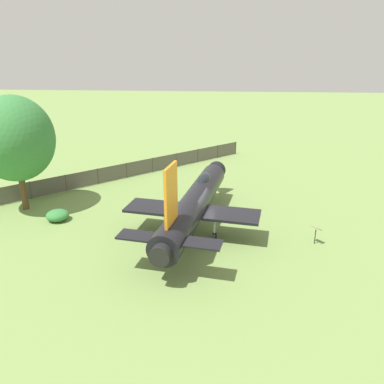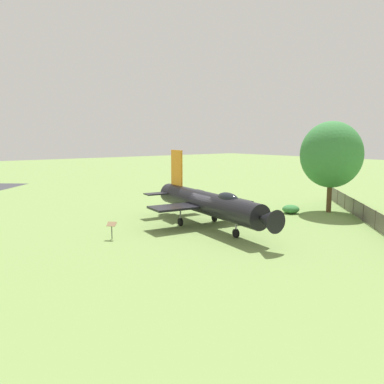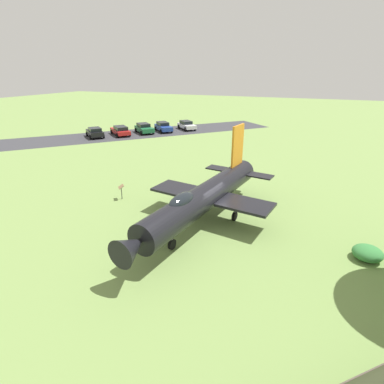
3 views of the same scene
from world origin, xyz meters
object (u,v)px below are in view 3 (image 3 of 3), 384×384
parked_car_red (120,130)px  parked_car_black (95,132)px  info_plaque (121,189)px  parked_car_white (187,125)px  shrub_near_fence (368,253)px  parked_car_green (144,128)px  display_jet (203,198)px  parked_car_blue (163,127)px

parked_car_red → parked_car_black: parked_car_black is taller
info_plaque → parked_car_white: (-28.85, -7.16, -0.12)m
shrub_near_fence → parked_car_red: 38.31m
shrub_near_fence → parked_car_white: parked_car_white is taller
parked_car_green → parked_car_black: size_ratio=1.03×
display_jet → parked_car_red: display_jet is taller
parked_car_blue → parked_car_black: size_ratio=1.02×
parked_car_green → parked_car_black: 7.53m
info_plaque → parked_car_black: size_ratio=0.26×
info_plaque → parked_car_black: 24.69m
display_jet → shrub_near_fence: display_jet is taller
parked_car_red → parked_car_black: bearing=85.8°
display_jet → parked_car_red: size_ratio=2.95×
parked_car_white → parked_car_red: same height
shrub_near_fence → parked_car_blue: (-27.59, -26.55, 0.39)m
parked_car_white → parked_car_black: size_ratio=0.99×
info_plaque → parked_car_green: parked_car_green is taller
parked_car_blue → parked_car_red: parked_car_blue is taller
shrub_near_fence → info_plaque: size_ratio=1.33×
shrub_near_fence → display_jet: bearing=-91.8°
info_plaque → parked_car_blue: (-25.82, -9.94, -0.09)m
parked_car_white → parked_car_blue: size_ratio=0.97×
parked_car_green → parked_car_black: parked_car_green is taller
display_jet → parked_car_white: size_ratio=3.41×
display_jet → parked_car_black: 31.06m
parked_car_black → parked_car_green: bearing=-92.5°
display_jet → shrub_near_fence: (0.30, 9.39, -1.48)m
info_plaque → parked_car_red: 25.17m
parked_car_red → parked_car_black: 3.75m
display_jet → parked_car_blue: 32.26m
display_jet → parked_car_blue: bearing=-139.1°
parked_car_green → parked_car_red: bearing=-89.5°
parked_car_white → parked_car_black: parked_car_black is taller
display_jet → info_plaque: (-1.48, -7.22, -1.01)m
parked_car_black → parked_car_white: bearing=-93.1°
parked_car_blue → parked_car_red: bearing=-87.2°
info_plaque → parked_car_green: (-23.46, -12.11, -0.09)m
parked_car_blue → display_jet: bearing=-14.0°
parked_car_black → display_jet: bearing=-179.5°
display_jet → shrub_near_fence: size_ratio=9.57×
shrub_near_fence → parked_car_green: bearing=-131.3°
shrub_near_fence → parked_car_black: (-19.59, -33.70, 0.38)m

